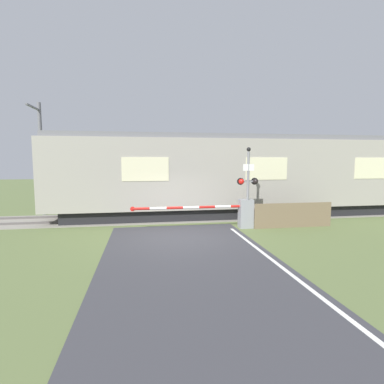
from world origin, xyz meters
name	(u,v)px	position (x,y,z in m)	size (l,w,h in m)	color
ground_plane	(179,237)	(0.00, 0.00, 0.00)	(80.00, 80.00, 0.00)	#5B6B3D
track_bed	(170,217)	(0.00, 4.10, 0.02)	(36.00, 3.20, 0.13)	gray
train	(255,175)	(4.64, 4.09, 2.18)	(21.35, 3.00, 4.27)	black
crossing_barrier	(238,213)	(2.73, 1.17, 0.69)	(5.30, 0.44, 1.27)	gray
signal_post	(248,183)	(3.12, 0.99, 2.00)	(0.94, 0.26, 3.53)	gray
catenary_pole	(41,157)	(-6.72, 5.97, 3.16)	(0.20, 1.90, 6.03)	slate
roadside_fence	(293,215)	(5.22, 0.89, 0.55)	(3.62, 0.06, 1.10)	#726047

